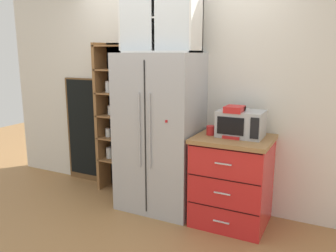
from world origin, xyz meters
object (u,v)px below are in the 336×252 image
at_px(refrigerator, 160,133).
at_px(chalkboard_menu, 86,130).
at_px(mug_navy, 234,133).
at_px(bottle_clear, 237,125).
at_px(microwave, 241,124).
at_px(coffee_maker, 235,121).
at_px(mug_red, 211,130).

distance_m(refrigerator, chalkboard_menu, 1.34).
height_order(refrigerator, mug_navy, refrigerator).
height_order(bottle_clear, chalkboard_menu, chalkboard_menu).
distance_m(microwave, bottle_clear, 0.07).
distance_m(coffee_maker, mug_red, 0.26).
height_order(refrigerator, coffee_maker, refrigerator).
distance_m(mug_red, chalkboard_menu, 1.93).
relative_size(refrigerator, mug_navy, 16.02).
height_order(mug_red, chalkboard_menu, chalkboard_menu).
height_order(microwave, chalkboard_menu, chalkboard_menu).
bearing_deg(microwave, coffee_maker, -140.96).
relative_size(refrigerator, bottle_clear, 7.14).
bearing_deg(chalkboard_menu, mug_red, -9.42).
distance_m(microwave, coffee_maker, 0.07).
relative_size(microwave, mug_red, 3.56).
relative_size(microwave, chalkboard_menu, 0.31).
relative_size(microwave, bottle_clear, 1.82).
relative_size(mug_red, chalkboard_menu, 0.09).
bearing_deg(bottle_clear, coffee_maker, -90.00).
relative_size(refrigerator, microwave, 3.92).
distance_m(microwave, mug_navy, 0.12).
height_order(microwave, bottle_clear, microwave).
bearing_deg(mug_red, bottle_clear, 24.10).
bearing_deg(mug_navy, chalkboard_menu, 171.51).
xyz_separation_m(microwave, coffee_maker, (-0.05, -0.04, 0.03)).
height_order(refrigerator, microwave, refrigerator).
bearing_deg(mug_navy, coffee_maker, 93.26).
bearing_deg(bottle_clear, microwave, -32.21).
distance_m(mug_navy, chalkboard_menu, 2.17).
bearing_deg(mug_navy, mug_red, 179.13).
distance_m(coffee_maker, chalkboard_menu, 2.17).
height_order(microwave, mug_red, microwave).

